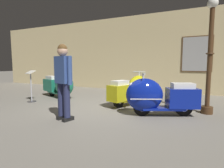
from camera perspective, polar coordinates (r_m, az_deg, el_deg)
name	(u,v)px	position (r m, az deg, el deg)	size (l,w,h in m)	color
ground_plane	(95,109)	(5.06, -5.33, -7.97)	(60.00, 60.00, 0.00)	slate
showroom_back_wall	(141,54)	(8.70, 9.01, 9.41)	(18.00, 0.24, 3.48)	#CCB784
scooter_0	(60,85)	(6.91, -15.96, -0.43)	(1.74, 0.99, 1.03)	black
scooter_1	(133,89)	(5.65, 6.67, -1.71)	(0.97, 1.72, 1.01)	black
scooter_2	(156,96)	(4.47, 13.62, -3.80)	(1.74, 1.14, 1.04)	black
lamppost	(210,58)	(5.08, 28.37, 7.28)	(0.28, 0.28, 2.80)	#472D19
visitor_0	(63,77)	(4.08, -15.07, 2.19)	(0.55, 0.34, 1.67)	black
info_stanchion	(31,89)	(6.55, -24.06, -1.41)	(0.36, 0.29, 1.04)	#333338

